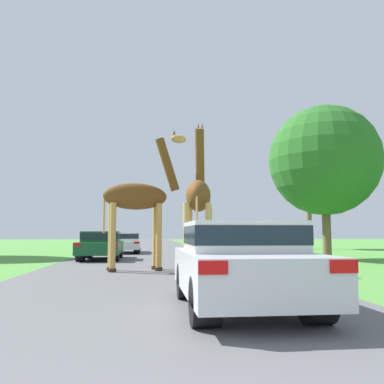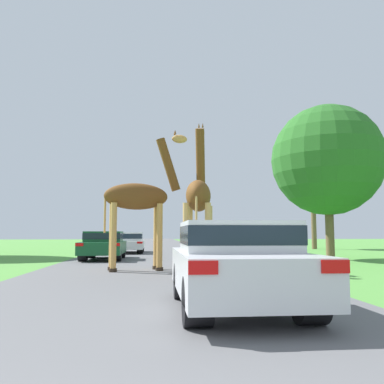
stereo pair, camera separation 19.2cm
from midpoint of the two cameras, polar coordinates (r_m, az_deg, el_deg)
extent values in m
cube|color=#5B5B5E|center=(31.19, -6.24, -8.05)|extent=(7.85, 120.00, 0.00)
cylinder|color=tan|center=(13.05, -0.76, -6.65)|extent=(0.17, 0.17, 2.13)
cylinder|color=#2D2319|center=(13.10, -0.77, -11.08)|extent=(0.23, 0.23, 0.10)
cylinder|color=tan|center=(13.01, 2.04, -6.65)|extent=(0.17, 0.17, 2.13)
cylinder|color=#2D2319|center=(13.07, 2.06, -11.09)|extent=(0.23, 0.23, 0.10)
cylinder|color=tan|center=(11.64, -1.29, -6.76)|extent=(0.17, 0.17, 2.13)
cylinder|color=#2D2319|center=(11.70, -1.30, -11.72)|extent=(0.23, 0.23, 0.10)
cylinder|color=tan|center=(11.60, 1.85, -6.76)|extent=(0.17, 0.17, 2.13)
cylinder|color=#2D2319|center=(11.66, 1.86, -11.74)|extent=(0.23, 0.23, 0.10)
ellipsoid|color=brown|center=(12.37, 0.46, -0.56)|extent=(1.08, 2.11, 0.95)
cylinder|color=brown|center=(13.62, 0.71, 4.39)|extent=(0.45, 0.98, 2.13)
ellipsoid|color=tan|center=(14.27, 0.80, 8.29)|extent=(0.33, 0.59, 0.30)
cylinder|color=tan|center=(11.38, 0.20, -3.06)|extent=(0.06, 0.06, 1.17)
cone|color=brown|center=(14.17, 0.49, 9.35)|extent=(0.07, 0.07, 0.16)
cone|color=brown|center=(14.17, 1.03, 9.36)|extent=(0.07, 0.07, 0.16)
cylinder|color=tan|center=(14.41, -5.55, -6.27)|extent=(0.20, 0.20, 2.26)
cylinder|color=#2D2319|center=(14.46, -5.59, -10.52)|extent=(0.26, 0.26, 0.12)
cylinder|color=tan|center=(13.83, -5.07, -6.30)|extent=(0.20, 0.20, 2.26)
cylinder|color=#2D2319|center=(13.88, -5.11, -10.73)|extent=(0.26, 0.26, 0.12)
cylinder|color=tan|center=(14.20, -11.67, -6.19)|extent=(0.20, 0.20, 2.26)
cylinder|color=#2D2319|center=(14.25, -11.76, -10.50)|extent=(0.26, 0.26, 0.12)
cylinder|color=tan|center=(13.61, -11.46, -6.22)|extent=(0.20, 0.20, 2.26)
cylinder|color=#2D2319|center=(13.66, -11.55, -10.72)|extent=(0.26, 0.26, 0.12)
ellipsoid|color=brown|center=(14.05, -8.33, -0.61)|extent=(2.28, 1.08, 0.91)
cylinder|color=brown|center=(14.39, -3.85, 3.86)|extent=(0.93, 0.47, 1.91)
ellipsoid|color=tan|center=(14.67, -2.27, 7.45)|extent=(0.59, 0.34, 0.30)
cylinder|color=tan|center=(13.90, -12.63, -3.05)|extent=(0.07, 0.07, 1.25)
cone|color=brown|center=(14.75, -2.97, 8.30)|extent=(0.07, 0.07, 0.16)
cone|color=brown|center=(14.63, -2.84, 8.42)|extent=(0.07, 0.07, 0.16)
cube|color=silver|center=(6.98, 6.17, -11.03)|extent=(1.97, 3.98, 0.67)
cube|color=silver|center=(6.95, 6.12, -6.23)|extent=(1.77, 1.79, 0.50)
cube|color=#19232D|center=(6.95, 6.12, -6.02)|extent=(1.79, 1.81, 0.30)
cube|color=red|center=(4.85, 1.83, -10.57)|extent=(0.35, 0.03, 0.16)
cube|color=red|center=(5.33, 19.58, -9.82)|extent=(0.35, 0.03, 0.16)
cylinder|color=black|center=(8.07, -1.29, -12.36)|extent=(0.39, 0.68, 0.68)
cylinder|color=black|center=(8.36, 9.79, -12.05)|extent=(0.39, 0.68, 0.68)
cylinder|color=black|center=(5.71, 0.87, -15.11)|extent=(0.39, 0.68, 0.68)
cylinder|color=black|center=(6.11, 16.18, -14.27)|extent=(0.39, 0.68, 0.68)
cube|color=silver|center=(26.50, -9.47, -7.29)|extent=(1.80, 4.64, 0.50)
cube|color=silver|center=(26.49, -9.45, -6.18)|extent=(1.62, 2.09, 0.52)
cube|color=#19232D|center=(26.49, -9.45, -6.13)|extent=(1.64, 2.11, 0.31)
cube|color=red|center=(24.22, -11.52, -6.98)|extent=(0.32, 0.03, 0.12)
cube|color=red|center=(24.13, -8.01, -7.04)|extent=(0.32, 0.03, 0.12)
cylinder|color=black|center=(27.94, -10.80, -7.60)|extent=(0.36, 0.64, 0.64)
cylinder|color=black|center=(27.87, -7.83, -7.65)|extent=(0.36, 0.64, 0.64)
cylinder|color=black|center=(25.17, -11.30, -7.80)|extent=(0.36, 0.64, 0.64)
cylinder|color=black|center=(25.08, -8.00, -7.86)|extent=(0.36, 0.64, 0.64)
cube|color=#144C28|center=(20.10, -12.92, -7.60)|extent=(1.89, 4.26, 0.56)
cube|color=#144C28|center=(20.09, -12.89, -6.11)|extent=(1.70, 1.92, 0.49)
cube|color=#19232D|center=(20.09, -12.89, -6.04)|extent=(1.72, 1.94, 0.29)
cube|color=red|center=(18.08, -16.15, -7.11)|extent=(0.34, 0.03, 0.13)
cube|color=red|center=(17.89, -11.22, -7.24)|extent=(0.34, 0.03, 0.13)
cylinder|color=black|center=(21.47, -14.56, -8.05)|extent=(0.38, 0.68, 0.68)
cylinder|color=black|center=(21.31, -10.50, -8.16)|extent=(0.38, 0.68, 0.68)
cylinder|color=black|center=(18.95, -15.68, -8.35)|extent=(0.38, 0.68, 0.68)
cylinder|color=black|center=(18.76, -11.08, -8.49)|extent=(0.38, 0.68, 0.68)
cube|color=gray|center=(17.69, 2.85, -7.97)|extent=(1.77, 4.35, 0.58)
cube|color=gray|center=(17.68, 2.85, -6.18)|extent=(1.60, 1.96, 0.52)
cube|color=#19232D|center=(17.68, 2.84, -6.09)|extent=(1.61, 1.98, 0.31)
cube|color=red|center=(15.42, 1.46, -7.53)|extent=(0.32, 0.03, 0.14)
cube|color=red|center=(15.68, 6.77, -7.47)|extent=(0.32, 0.03, 0.14)
cylinder|color=black|center=(18.90, 0.08, -8.55)|extent=(0.35, 0.69, 0.69)
cylinder|color=black|center=(19.11, 4.35, -8.51)|extent=(0.35, 0.69, 0.69)
cylinder|color=black|center=(16.31, 1.10, -9.00)|extent=(0.35, 0.69, 0.69)
cylinder|color=black|center=(16.56, 6.04, -8.92)|extent=(0.35, 0.69, 0.69)
cylinder|color=brown|center=(33.76, 15.95, -2.99)|extent=(0.39, 0.39, 5.53)
sphere|color=#2D7028|center=(34.08, 15.79, 2.74)|extent=(4.27, 4.27, 4.27)
cylinder|color=brown|center=(20.47, 18.08, -3.46)|extent=(0.40, 0.40, 3.97)
sphere|color=#286623|center=(20.75, 17.84, 4.24)|extent=(5.34, 5.34, 5.34)
camera|label=1|loc=(0.10, -90.44, 0.04)|focal=38.00mm
camera|label=2|loc=(0.10, 89.56, -0.04)|focal=38.00mm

